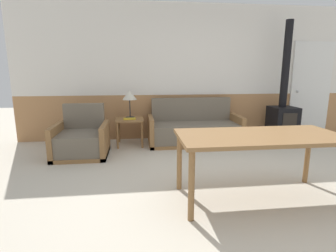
{
  "coord_description": "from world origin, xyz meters",
  "views": [
    {
      "loc": [
        -1.23,
        -2.75,
        1.38
      ],
      "look_at": [
        -0.75,
        1.24,
        0.54
      ],
      "focal_mm": 28.0,
      "sensor_mm": 36.0,
      "label": 1
    }
  ],
  "objects": [
    {
      "name": "dining_table",
      "position": [
        0.06,
        -0.21,
        0.65
      ],
      "size": [
        1.74,
        0.8,
        0.73
      ],
      "color": "olive",
      "rests_on": "ground_plane"
    },
    {
      "name": "wall_back",
      "position": [
        0.0,
        2.63,
        1.35
      ],
      "size": [
        7.2,
        0.06,
        2.7
      ],
      "color": "#AD7A4C",
      "rests_on": "ground_plane"
    },
    {
      "name": "ground_plane",
      "position": [
        0.0,
        0.0,
        0.0
      ],
      "size": [
        16.0,
        16.0,
        0.0
      ],
      "primitive_type": "plane",
      "color": "beige"
    },
    {
      "name": "book_stack",
      "position": [
        -1.37,
        2.05,
        0.52
      ],
      "size": [
        0.23,
        0.14,
        0.02
      ],
      "color": "gold",
      "rests_on": "side_table"
    },
    {
      "name": "table_lamp",
      "position": [
        -1.36,
        2.23,
        0.93
      ],
      "size": [
        0.27,
        0.27,
        0.52
      ],
      "color": "#262628",
      "rests_on": "side_table"
    },
    {
      "name": "couch",
      "position": [
        -0.13,
        2.12,
        0.26
      ],
      "size": [
        1.76,
        0.76,
        0.86
      ],
      "color": "olive",
      "rests_on": "ground_plane"
    },
    {
      "name": "wood_stove",
      "position": [
        1.68,
        2.11,
        0.61
      ],
      "size": [
        0.48,
        0.51,
        2.34
      ],
      "color": "black",
      "rests_on": "ground_plane"
    },
    {
      "name": "armchair",
      "position": [
        -2.15,
        1.61,
        0.25
      ],
      "size": [
        0.85,
        0.84,
        0.83
      ],
      "rotation": [
        0.0,
        0.0,
        0.19
      ],
      "color": "olive",
      "rests_on": "ground_plane"
    },
    {
      "name": "entry_door",
      "position": [
        2.54,
        2.57,
        1.0
      ],
      "size": [
        0.91,
        0.09,
        2.0
      ],
      "color": "white",
      "rests_on": "ground_plane"
    },
    {
      "name": "side_table",
      "position": [
        -1.36,
        2.14,
        0.42
      ],
      "size": [
        0.51,
        0.51,
        0.51
      ],
      "color": "olive",
      "rests_on": "ground_plane"
    }
  ]
}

